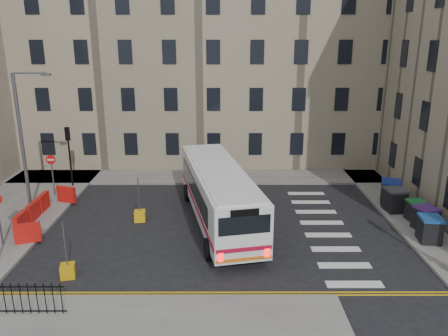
{
  "coord_description": "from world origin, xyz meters",
  "views": [
    {
      "loc": [
        -1.55,
        -22.2,
        9.98
      ],
      "look_at": [
        -1.5,
        1.13,
        3.0
      ],
      "focal_mm": 35.0,
      "sensor_mm": 36.0,
      "label": 1
    }
  ],
  "objects_px": {
    "wheelie_bin_c": "(416,211)",
    "wheelie_bin_e": "(390,192)",
    "wheelie_bin_b": "(425,218)",
    "wheelie_bin_a": "(430,229)",
    "wheelie_bin_d": "(395,200)",
    "bollard_yellow": "(140,216)",
    "streetlamp": "(22,141)",
    "bus": "(218,192)",
    "bollard_chevron": "(68,271)"
  },
  "relations": [
    {
      "from": "wheelie_bin_c",
      "to": "wheelie_bin_e",
      "type": "xyz_separation_m",
      "value": [
        -0.44,
        2.75,
        0.14
      ]
    },
    {
      "from": "wheelie_bin_b",
      "to": "wheelie_bin_a",
      "type": "bearing_deg",
      "value": -124.62
    },
    {
      "from": "wheelie_bin_c",
      "to": "wheelie_bin_d",
      "type": "relative_size",
      "value": 0.84
    },
    {
      "from": "wheelie_bin_b",
      "to": "bollard_yellow",
      "type": "height_order",
      "value": "wheelie_bin_b"
    },
    {
      "from": "streetlamp",
      "to": "wheelie_bin_b",
      "type": "relative_size",
      "value": 5.84
    },
    {
      "from": "wheelie_bin_a",
      "to": "wheelie_bin_d",
      "type": "relative_size",
      "value": 0.96
    },
    {
      "from": "bus",
      "to": "bollard_yellow",
      "type": "xyz_separation_m",
      "value": [
        -4.46,
        0.23,
        -1.5
      ]
    },
    {
      "from": "wheelie_bin_b",
      "to": "wheelie_bin_e",
      "type": "bearing_deg",
      "value": 77.91
    },
    {
      "from": "wheelie_bin_a",
      "to": "wheelie_bin_d",
      "type": "distance_m",
      "value": 4.05
    },
    {
      "from": "wheelie_bin_d",
      "to": "bollard_chevron",
      "type": "distance_m",
      "value": 18.32
    },
    {
      "from": "wheelie_bin_b",
      "to": "wheelie_bin_c",
      "type": "bearing_deg",
      "value": 70.86
    },
    {
      "from": "wheelie_bin_b",
      "to": "bollard_yellow",
      "type": "bearing_deg",
      "value": 156.28
    },
    {
      "from": "streetlamp",
      "to": "wheelie_bin_c",
      "type": "bearing_deg",
      "value": -4.17
    },
    {
      "from": "wheelie_bin_d",
      "to": "wheelie_bin_e",
      "type": "relative_size",
      "value": 0.87
    },
    {
      "from": "wheelie_bin_b",
      "to": "wheelie_bin_c",
      "type": "distance_m",
      "value": 1.21
    },
    {
      "from": "bollard_chevron",
      "to": "wheelie_bin_e",
      "type": "bearing_deg",
      "value": 26.53
    },
    {
      "from": "wheelie_bin_c",
      "to": "bollard_yellow",
      "type": "xyz_separation_m",
      "value": [
        -15.48,
        0.31,
        -0.43
      ]
    },
    {
      "from": "wheelie_bin_c",
      "to": "wheelie_bin_e",
      "type": "relative_size",
      "value": 0.73
    },
    {
      "from": "wheelie_bin_d",
      "to": "bollard_chevron",
      "type": "relative_size",
      "value": 2.27
    },
    {
      "from": "wheelie_bin_e",
      "to": "wheelie_bin_a",
      "type": "bearing_deg",
      "value": -71.77
    },
    {
      "from": "wheelie_bin_d",
      "to": "bollard_chevron",
      "type": "bearing_deg",
      "value": -163.95
    },
    {
      "from": "bus",
      "to": "wheelie_bin_c",
      "type": "xyz_separation_m",
      "value": [
        11.02,
        -0.08,
        -1.07
      ]
    },
    {
      "from": "wheelie_bin_d",
      "to": "wheelie_bin_e",
      "type": "xyz_separation_m",
      "value": [
        0.22,
        1.3,
        0.03
      ]
    },
    {
      "from": "wheelie_bin_a",
      "to": "wheelie_bin_d",
      "type": "xyz_separation_m",
      "value": [
        -0.23,
        4.04,
        0.03
      ]
    },
    {
      "from": "wheelie_bin_b",
      "to": "bus",
      "type": "bearing_deg",
      "value": 155.22
    },
    {
      "from": "streetlamp",
      "to": "bollard_yellow",
      "type": "xyz_separation_m",
      "value": [
        6.74,
        -1.3,
        -4.04
      ]
    },
    {
      "from": "wheelie_bin_a",
      "to": "wheelie_bin_e",
      "type": "bearing_deg",
      "value": 96.76
    },
    {
      "from": "wheelie_bin_d",
      "to": "bollard_chevron",
      "type": "xyz_separation_m",
      "value": [
        -16.83,
        -7.21,
        -0.54
      ]
    },
    {
      "from": "wheelie_bin_a",
      "to": "wheelie_bin_b",
      "type": "distance_m",
      "value": 1.45
    },
    {
      "from": "streetlamp",
      "to": "wheelie_bin_e",
      "type": "distance_m",
      "value": 22.09
    },
    {
      "from": "streetlamp",
      "to": "wheelie_bin_a",
      "type": "distance_m",
      "value": 22.47
    },
    {
      "from": "streetlamp",
      "to": "bollard_chevron",
      "type": "height_order",
      "value": "streetlamp"
    },
    {
      "from": "wheelie_bin_a",
      "to": "wheelie_bin_c",
      "type": "xyz_separation_m",
      "value": [
        0.43,
        2.6,
        -0.08
      ]
    },
    {
      "from": "wheelie_bin_d",
      "to": "wheelie_bin_a",
      "type": "bearing_deg",
      "value": -93.93
    },
    {
      "from": "wheelie_bin_b",
      "to": "bollard_chevron",
      "type": "xyz_separation_m",
      "value": [
        -17.47,
        -4.55,
        -0.49
      ]
    },
    {
      "from": "streetlamp",
      "to": "bus",
      "type": "relative_size",
      "value": 0.69
    },
    {
      "from": "wheelie_bin_e",
      "to": "bus",
      "type": "bearing_deg",
      "value": -147.67
    },
    {
      "from": "streetlamp",
      "to": "wheelie_bin_d",
      "type": "relative_size",
      "value": 5.99
    },
    {
      "from": "bollard_yellow",
      "to": "bollard_chevron",
      "type": "height_order",
      "value": "same"
    },
    {
      "from": "streetlamp",
      "to": "bollard_yellow",
      "type": "bearing_deg",
      "value": -10.95
    },
    {
      "from": "wheelie_bin_b",
      "to": "wheelie_bin_d",
      "type": "relative_size",
      "value": 1.03
    },
    {
      "from": "wheelie_bin_d",
      "to": "bus",
      "type": "bearing_deg",
      "value": -179.63
    },
    {
      "from": "wheelie_bin_c",
      "to": "wheelie_bin_b",
      "type": "bearing_deg",
      "value": -97.17
    },
    {
      "from": "wheelie_bin_b",
      "to": "wheelie_bin_d",
      "type": "xyz_separation_m",
      "value": [
        -0.64,
        2.66,
        0.05
      ]
    },
    {
      "from": "wheelie_bin_b",
      "to": "bollard_yellow",
      "type": "xyz_separation_m",
      "value": [
        -15.46,
        1.52,
        -0.49
      ]
    },
    {
      "from": "bus",
      "to": "wheelie_bin_a",
      "type": "height_order",
      "value": "bus"
    },
    {
      "from": "bus",
      "to": "wheelie_bin_c",
      "type": "relative_size",
      "value": 10.26
    },
    {
      "from": "streetlamp",
      "to": "bus",
      "type": "height_order",
      "value": "streetlamp"
    },
    {
      "from": "bollard_yellow",
      "to": "bollard_chevron",
      "type": "distance_m",
      "value": 6.4
    },
    {
      "from": "bus",
      "to": "bollard_yellow",
      "type": "relative_size",
      "value": 19.57
    }
  ]
}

